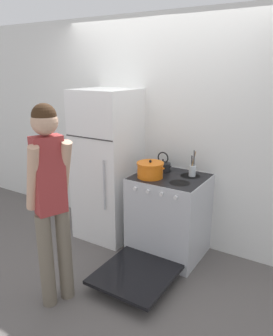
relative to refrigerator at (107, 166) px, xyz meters
name	(u,v)px	position (x,y,z in m)	size (l,w,h in m)	color
ground_plane	(158,233)	(0.53, 0.31, -0.88)	(14.00, 14.00, 0.00)	#5B5654
wall_back	(161,132)	(0.53, 0.34, 0.39)	(10.00, 0.06, 2.55)	silver
refrigerator	(107,166)	(0.00, 0.00, 0.00)	(0.65, 0.65, 1.76)	white
stove_range	(167,217)	(0.83, -0.05, -0.43)	(0.75, 1.37, 0.90)	silver
dutch_oven_pot	(150,170)	(0.66, -0.14, 0.10)	(0.32, 0.28, 0.19)	orange
tea_kettle	(163,165)	(0.67, 0.12, 0.08)	(0.21, 0.17, 0.22)	black
utensil_jar	(192,170)	(1.01, 0.13, 0.09)	(0.07, 0.07, 0.28)	silver
person	(51,197)	(0.35, -1.23, 0.11)	(0.37, 0.42, 1.74)	#6B6051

